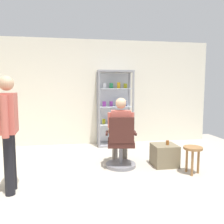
{
  "coord_description": "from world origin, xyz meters",
  "views": [
    {
      "loc": [
        -0.57,
        -2.86,
        1.47
      ],
      "look_at": [
        0.12,
        1.41,
        1.0
      ],
      "focal_mm": 35.76,
      "sensor_mm": 36.0,
      "label": 1
    }
  ],
  "objects_px": {
    "office_chair": "(121,147)",
    "wooden_stool": "(193,153)",
    "display_cabinet_main": "(115,108)",
    "storage_crate": "(164,155)",
    "seated_shopkeeper": "(121,128)",
    "tea_glass": "(168,143)",
    "standing_customer": "(8,127)"
  },
  "relations": [
    {
      "from": "display_cabinet_main",
      "to": "tea_glass",
      "type": "bearing_deg",
      "value": -67.7
    },
    {
      "from": "office_chair",
      "to": "standing_customer",
      "type": "relative_size",
      "value": 0.59
    },
    {
      "from": "storage_crate",
      "to": "wooden_stool",
      "type": "height_order",
      "value": "wooden_stool"
    },
    {
      "from": "seated_shopkeeper",
      "to": "tea_glass",
      "type": "xyz_separation_m",
      "value": [
        0.86,
        -0.2,
        -0.27
      ]
    },
    {
      "from": "display_cabinet_main",
      "to": "wooden_stool",
      "type": "height_order",
      "value": "display_cabinet_main"
    },
    {
      "from": "storage_crate",
      "to": "office_chair",
      "type": "bearing_deg",
      "value": 178.94
    },
    {
      "from": "office_chair",
      "to": "display_cabinet_main",
      "type": "bearing_deg",
      "value": 84.23
    },
    {
      "from": "office_chair",
      "to": "wooden_stool",
      "type": "bearing_deg",
      "value": -22.54
    },
    {
      "from": "tea_glass",
      "to": "standing_customer",
      "type": "bearing_deg",
      "value": -165.62
    },
    {
      "from": "tea_glass",
      "to": "standing_customer",
      "type": "relative_size",
      "value": 0.05
    },
    {
      "from": "seated_shopkeeper",
      "to": "tea_glass",
      "type": "distance_m",
      "value": 0.92
    },
    {
      "from": "wooden_stool",
      "to": "seated_shopkeeper",
      "type": "bearing_deg",
      "value": 150.44
    },
    {
      "from": "storage_crate",
      "to": "standing_customer",
      "type": "distance_m",
      "value": 2.75
    },
    {
      "from": "storage_crate",
      "to": "tea_glass",
      "type": "height_order",
      "value": "tea_glass"
    },
    {
      "from": "display_cabinet_main",
      "to": "tea_glass",
      "type": "height_order",
      "value": "display_cabinet_main"
    },
    {
      "from": "display_cabinet_main",
      "to": "storage_crate",
      "type": "bearing_deg",
      "value": -68.81
    },
    {
      "from": "tea_glass",
      "to": "wooden_stool",
      "type": "xyz_separation_m",
      "value": [
        0.27,
        -0.44,
        -0.07
      ]
    },
    {
      "from": "display_cabinet_main",
      "to": "standing_customer",
      "type": "relative_size",
      "value": 1.17
    },
    {
      "from": "display_cabinet_main",
      "to": "seated_shopkeeper",
      "type": "xyz_separation_m",
      "value": [
        -0.15,
        -1.54,
        -0.25
      ]
    },
    {
      "from": "wooden_stool",
      "to": "office_chair",
      "type": "bearing_deg",
      "value": 157.46
    },
    {
      "from": "storage_crate",
      "to": "tea_glass",
      "type": "xyz_separation_m",
      "value": [
        0.05,
        -0.02,
        0.24
      ]
    },
    {
      "from": "seated_shopkeeper",
      "to": "wooden_stool",
      "type": "height_order",
      "value": "seated_shopkeeper"
    },
    {
      "from": "wooden_stool",
      "to": "tea_glass",
      "type": "bearing_deg",
      "value": 121.26
    },
    {
      "from": "tea_glass",
      "to": "standing_customer",
      "type": "height_order",
      "value": "standing_customer"
    },
    {
      "from": "standing_customer",
      "to": "office_chair",
      "type": "bearing_deg",
      "value": 22.25
    },
    {
      "from": "standing_customer",
      "to": "display_cabinet_main",
      "type": "bearing_deg",
      "value": 51.76
    },
    {
      "from": "standing_customer",
      "to": "wooden_stool",
      "type": "bearing_deg",
      "value": 4.51
    },
    {
      "from": "display_cabinet_main",
      "to": "wooden_stool",
      "type": "distance_m",
      "value": 2.46
    },
    {
      "from": "display_cabinet_main",
      "to": "storage_crate",
      "type": "height_order",
      "value": "display_cabinet_main"
    },
    {
      "from": "storage_crate",
      "to": "seated_shopkeeper",
      "type": "bearing_deg",
      "value": 167.72
    },
    {
      "from": "office_chair",
      "to": "storage_crate",
      "type": "height_order",
      "value": "office_chair"
    },
    {
      "from": "storage_crate",
      "to": "display_cabinet_main",
      "type": "bearing_deg",
      "value": 111.19
    }
  ]
}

